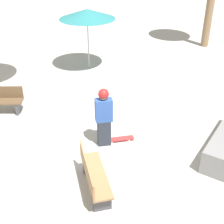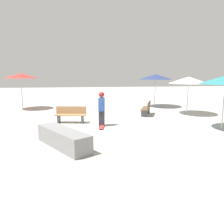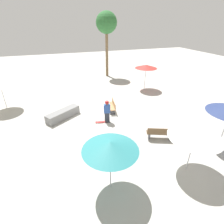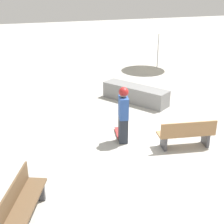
{
  "view_description": "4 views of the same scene",
  "coord_description": "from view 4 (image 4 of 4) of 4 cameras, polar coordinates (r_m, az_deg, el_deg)",
  "views": [
    {
      "loc": [
        -2.39,
        -5.6,
        5.15
      ],
      "look_at": [
        0.63,
        1.28,
        0.76
      ],
      "focal_mm": 50.0,
      "sensor_mm": 36.0,
      "label": 1
    },
    {
      "loc": [
        10.76,
        0.11,
        2.57
      ],
      "look_at": [
        0.57,
        1.44,
        0.74
      ],
      "focal_mm": 35.0,
      "sensor_mm": 36.0,
      "label": 2
    },
    {
      "loc": [
        3.43,
        11.38,
        6.57
      ],
      "look_at": [
        -0.17,
        0.81,
        0.66
      ],
      "focal_mm": 28.0,
      "sensor_mm": 36.0,
      "label": 3
    },
    {
      "loc": [
        -7.36,
        3.87,
        4.37
      ],
      "look_at": [
        0.73,
        1.14,
        0.78
      ],
      "focal_mm": 50.0,
      "sensor_mm": 36.0,
      "label": 4
    }
  ],
  "objects": [
    {
      "name": "skateboard",
      "position": [
        9.62,
        1.32,
        -3.83
      ],
      "size": [
        0.82,
        0.36,
        0.07
      ],
      "rotation": [
        0.0,
        0.0,
        6.08
      ],
      "color": "red",
      "rests_on": "ground_plane"
    },
    {
      "name": "ground_plane",
      "position": [
        9.4,
        8.08,
        -5.16
      ],
      "size": [
        60.0,
        60.0,
        0.0
      ],
      "primitive_type": "plane",
      "color": "#B2AFA8"
    },
    {
      "name": "bench_far",
      "position": [
        6.5,
        -16.11,
        -15.62
      ],
      "size": [
        1.65,
        1.02,
        0.85
      ],
      "rotation": [
        0.0,
        0.0,
        2.75
      ],
      "color": "#47474C",
      "rests_on": "ground_plane"
    },
    {
      "name": "concrete_ledge",
      "position": [
        12.19,
        4.27,
        3.31
      ],
      "size": [
        2.62,
        2.06,
        0.63
      ],
      "rotation": [
        0.0,
        0.0,
        0.59
      ],
      "color": "gray",
      "rests_on": "ground_plane"
    },
    {
      "name": "shade_umbrella_cream",
      "position": [
        16.85,
        8.64,
        15.16
      ],
      "size": [
        2.29,
        2.29,
        2.39
      ],
      "color": "#B7B7BC",
      "rests_on": "ground_plane"
    },
    {
      "name": "bench_near",
      "position": [
        8.98,
        13.43,
        -3.94
      ],
      "size": [
        0.7,
        1.65,
        0.85
      ],
      "rotation": [
        0.0,
        0.0,
        4.55
      ],
      "color": "#47474C",
      "rests_on": "ground_plane"
    },
    {
      "name": "skater_main",
      "position": [
        8.86,
        2.08,
        -0.2
      ],
      "size": [
        0.49,
        0.35,
        1.69
      ],
      "rotation": [
        0.0,
        0.0,
        6.05
      ],
      "color": "#282D38",
      "rests_on": "ground_plane"
    }
  ]
}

